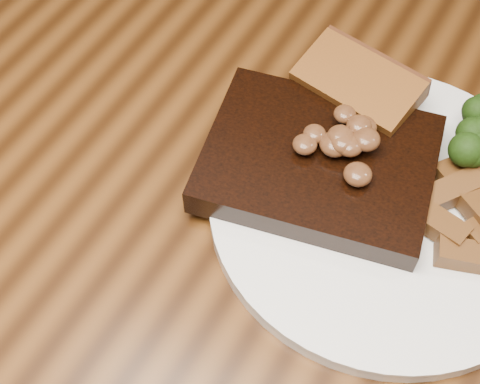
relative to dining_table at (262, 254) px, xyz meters
The scene contains 8 objects.
dining_table is the anchor object (origin of this frame).
chair_far 0.62m from the dining_table, 87.16° to the left, with size 0.44×0.44×0.89m.
plate 0.14m from the dining_table, 25.84° to the left, with size 0.30×0.30×0.01m, color white.
steak 0.13m from the dining_table, 57.87° to the left, with size 0.19×0.14×0.03m, color black.
steak_bone 0.12m from the dining_table, 40.52° to the right, with size 0.14×0.01×0.02m, color beige.
mushroom_pile 0.16m from the dining_table, 51.97° to the left, with size 0.07×0.07×0.03m, color brown, non-canonical shape.
garlic_bread 0.17m from the dining_table, 79.47° to the left, with size 0.11×0.06×0.02m, color brown.
potato_wedges 0.20m from the dining_table, 20.58° to the left, with size 0.10×0.10×0.02m, color brown, non-canonical shape.
Camera 1 is at (0.13, -0.28, 1.23)m, focal length 50.00 mm.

